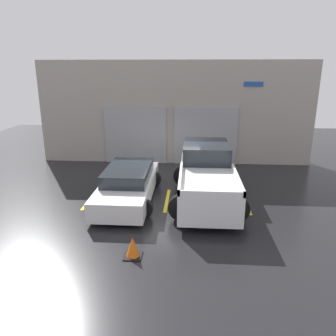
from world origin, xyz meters
TOP-DOWN VIEW (x-y plane):
  - ground_plane at (0.00, 0.00)m, footprint 28.00×28.00m
  - shophouse_building at (-0.01, 3.29)m, footprint 13.69×0.68m
  - pickup_truck at (1.44, -1.76)m, footprint 2.59×5.21m
  - sedan_white at (-1.44, -2.02)m, footprint 2.17×4.79m
  - parking_stripe_far_left at (-2.88, -2.05)m, footprint 0.12×2.20m
  - parking_stripe_left at (0.00, -2.05)m, footprint 0.12×2.20m
  - parking_stripe_centre at (2.88, -2.05)m, footprint 0.12×2.20m
  - traffic_cone at (-0.61, -5.89)m, footprint 0.47×0.47m

SIDE VIEW (x-z plane):
  - ground_plane at x=0.00m, z-range 0.00..0.00m
  - parking_stripe_far_left at x=-2.88m, z-range 0.00..0.01m
  - parking_stripe_left at x=0.00m, z-range 0.00..0.01m
  - parking_stripe_centre at x=2.88m, z-range 0.00..0.01m
  - traffic_cone at x=-0.61m, z-range -0.02..0.53m
  - sedan_white at x=-1.44m, z-range -0.03..1.20m
  - pickup_truck at x=1.44m, z-range -0.05..1.82m
  - shophouse_building at x=-0.01m, z-range -0.04..5.05m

